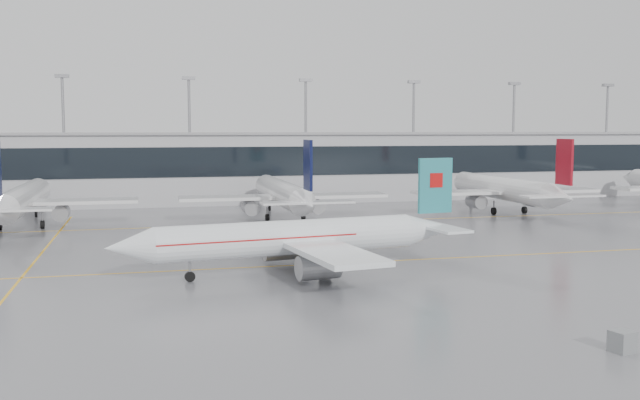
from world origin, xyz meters
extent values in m
plane|color=slate|center=(0.00, 0.00, 0.00)|extent=(320.00, 320.00, 0.00)
cube|color=#F2A813|center=(0.00, 0.00, 0.01)|extent=(120.00, 0.25, 0.01)
cube|color=#F2A813|center=(0.00, 30.00, 0.01)|extent=(120.00, 0.25, 0.01)
cube|color=#F2A813|center=(-30.00, 15.00, 0.01)|extent=(0.25, 60.00, 0.01)
cube|color=#A6A6AA|center=(0.00, 62.00, 6.00)|extent=(180.00, 15.00, 12.00)
cube|color=black|center=(0.00, 54.45, 7.50)|extent=(180.00, 0.20, 5.00)
cube|color=gray|center=(0.00, 62.00, 12.20)|extent=(182.00, 16.00, 0.40)
cylinder|color=gray|center=(-33.00, 68.00, 11.00)|extent=(0.50, 0.50, 22.00)
cube|color=gray|center=(-33.00, 68.00, 22.30)|extent=(2.40, 1.00, 0.60)
cylinder|color=gray|center=(-11.00, 68.00, 11.00)|extent=(0.50, 0.50, 22.00)
cube|color=gray|center=(-11.00, 68.00, 22.30)|extent=(2.40, 1.00, 0.60)
cylinder|color=gray|center=(11.00, 68.00, 11.00)|extent=(0.50, 0.50, 22.00)
cube|color=gray|center=(11.00, 68.00, 22.30)|extent=(2.40, 1.00, 0.60)
cylinder|color=gray|center=(33.00, 68.00, 11.00)|extent=(0.50, 0.50, 22.00)
cube|color=gray|center=(33.00, 68.00, 22.30)|extent=(2.40, 1.00, 0.60)
cylinder|color=gray|center=(55.00, 68.00, 11.00)|extent=(0.50, 0.50, 22.00)
cube|color=gray|center=(55.00, 68.00, 22.30)|extent=(2.40, 1.00, 0.60)
cylinder|color=gray|center=(77.00, 68.00, 11.00)|extent=(0.50, 0.50, 22.00)
cube|color=gray|center=(77.00, 68.00, 22.30)|extent=(2.40, 1.00, 0.60)
cylinder|color=white|center=(-6.85, -3.88, 3.32)|extent=(24.07, 6.45, 3.13)
cone|color=white|center=(-20.65, -5.84, 3.32)|extent=(4.40, 3.66, 3.13)
cone|color=white|center=(7.74, -1.81, 3.32)|extent=(5.98, 3.89, 3.13)
cube|color=white|center=(-5.37, -3.67, 2.92)|extent=(8.58, 26.30, 0.45)
cube|color=white|center=(7.94, -1.79, 3.62)|extent=(4.17, 10.24, 0.25)
cube|color=teal|center=(8.13, -1.76, 7.55)|extent=(3.61, 0.85, 5.34)
cylinder|color=gray|center=(-5.19, -8.49, 1.42)|extent=(3.86, 2.58, 2.10)
cylinder|color=gray|center=(-6.53, 1.01, 1.42)|extent=(3.86, 2.58, 2.10)
cylinder|color=gray|center=(-15.70, -5.13, 1.10)|extent=(0.20, 0.20, 1.30)
cylinder|color=black|center=(-15.70, -5.13, 0.45)|extent=(0.93, 0.42, 0.90)
cylinder|color=gray|center=(-4.01, -6.10, 1.20)|extent=(0.24, 0.24, 1.30)
cylinder|color=black|center=(-4.01, -6.10, 0.55)|extent=(1.15, 0.60, 1.10)
cylinder|color=gray|center=(-4.74, -0.96, 1.20)|extent=(0.24, 0.24, 1.30)
cylinder|color=black|center=(-4.74, -0.96, 0.55)|extent=(1.15, 0.60, 1.10)
cube|color=#B70F0F|center=(8.13, -1.76, 8.08)|extent=(1.45, 0.64, 1.40)
cube|color=#B70F0F|center=(-9.82, -4.30, 3.52)|extent=(18.27, 5.66, 0.12)
cylinder|color=white|center=(-35.00, 35.00, 3.80)|extent=(3.59, 27.36, 3.59)
cone|color=white|center=(-35.00, 50.68, 3.80)|extent=(3.59, 4.00, 3.59)
cube|color=white|center=(-35.00, 33.50, 3.40)|extent=(29.64, 5.00, 0.45)
cylinder|color=gray|center=(-30.20, 34.00, 1.90)|extent=(2.10, 3.60, 2.10)
cylinder|color=gray|center=(-35.00, 45.68, 1.23)|extent=(0.20, 0.20, 1.56)
cylinder|color=black|center=(-35.00, 45.68, 0.45)|extent=(0.30, 0.90, 0.90)
cylinder|color=gray|center=(-37.60, 32.50, 1.33)|extent=(0.24, 0.24, 1.56)
cylinder|color=black|center=(-37.60, 32.50, 0.55)|extent=(0.45, 1.10, 1.10)
cylinder|color=gray|center=(-32.40, 32.50, 1.33)|extent=(0.24, 0.24, 1.56)
cylinder|color=black|center=(-32.40, 32.50, 0.55)|extent=(0.45, 1.10, 1.10)
cylinder|color=white|center=(0.00, 35.00, 3.80)|extent=(3.59, 27.36, 3.59)
cone|color=white|center=(0.00, 50.68, 3.80)|extent=(3.59, 4.00, 3.59)
cone|color=white|center=(0.00, 18.52, 3.80)|extent=(3.59, 5.60, 3.59)
cube|color=white|center=(0.00, 33.50, 3.40)|extent=(29.64, 5.00, 0.45)
cube|color=white|center=(0.00, 18.32, 4.10)|extent=(11.40, 2.80, 0.25)
cube|color=#090E33|center=(0.00, 18.12, 8.66)|extent=(0.35, 3.60, 6.12)
cylinder|color=gray|center=(-4.80, 34.00, 1.90)|extent=(2.10, 3.60, 2.10)
cylinder|color=gray|center=(4.80, 34.00, 1.90)|extent=(2.10, 3.60, 2.10)
cylinder|color=gray|center=(0.00, 45.68, 1.23)|extent=(0.20, 0.20, 1.56)
cylinder|color=black|center=(0.00, 45.68, 0.45)|extent=(0.30, 0.90, 0.90)
cylinder|color=gray|center=(-2.60, 32.50, 1.33)|extent=(0.24, 0.24, 1.56)
cylinder|color=black|center=(-2.60, 32.50, 0.55)|extent=(0.45, 1.10, 1.10)
cylinder|color=gray|center=(2.60, 32.50, 1.33)|extent=(0.24, 0.24, 1.56)
cylinder|color=black|center=(2.60, 32.50, 0.55)|extent=(0.45, 1.10, 1.10)
cylinder|color=white|center=(35.00, 35.00, 3.80)|extent=(3.59, 27.36, 3.59)
cone|color=white|center=(35.00, 50.68, 3.80)|extent=(3.59, 4.00, 3.59)
cone|color=white|center=(35.00, 18.52, 3.80)|extent=(3.59, 5.60, 3.59)
cube|color=white|center=(35.00, 33.50, 3.40)|extent=(29.64, 5.00, 0.45)
cube|color=white|center=(35.00, 18.32, 4.10)|extent=(11.40, 2.80, 0.25)
cube|color=maroon|center=(35.00, 18.12, 8.66)|extent=(0.35, 3.60, 6.12)
cylinder|color=gray|center=(30.20, 34.00, 1.90)|extent=(2.10, 3.60, 2.10)
cylinder|color=gray|center=(39.80, 34.00, 1.90)|extent=(2.10, 3.60, 2.10)
cylinder|color=gray|center=(35.00, 45.68, 1.23)|extent=(0.20, 0.20, 1.56)
cylinder|color=black|center=(35.00, 45.68, 0.45)|extent=(0.30, 0.90, 0.90)
cylinder|color=gray|center=(32.40, 32.50, 1.33)|extent=(0.24, 0.24, 1.56)
cylinder|color=black|center=(32.40, 32.50, 0.55)|extent=(0.45, 1.10, 1.10)
cylinder|color=gray|center=(37.60, 32.50, 1.33)|extent=(0.24, 0.24, 1.56)
cylinder|color=black|center=(37.60, 32.50, 0.55)|extent=(0.45, 1.10, 1.10)
cone|color=white|center=(70.00, 50.68, 3.80)|extent=(3.59, 4.00, 3.59)
cube|color=gray|center=(7.71, -30.74, 0.64)|extent=(1.52, 1.46, 1.28)
camera|label=1|loc=(-19.24, -65.97, 13.04)|focal=40.00mm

